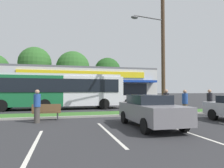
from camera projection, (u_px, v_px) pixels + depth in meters
grass_median at (116, 113)px, 14.48m from camera, size 56.00×2.20×0.12m
curb_lip at (120, 115)px, 13.30m from camera, size 56.00×0.24×0.12m
parking_stripe_0 at (34, 146)px, 6.16m from camera, size 0.12×4.80×0.01m
parking_stripe_1 at (109, 133)px, 8.10m from camera, size 0.12×4.80×0.01m
parking_stripe_2 at (195, 135)px, 7.72m from camera, size 0.12×4.80×0.01m
storefront_building at (82, 85)px, 34.98m from camera, size 24.07×11.72×5.49m
tree_mid_left at (35, 63)px, 39.89m from camera, size 6.46×6.46×10.52m
tree_mid at (73, 68)px, 42.26m from camera, size 7.09×7.09×10.13m
tree_mid_right at (108, 71)px, 45.15m from camera, size 5.99×5.99×9.23m
utility_pole at (162, 44)px, 15.81m from camera, size 3.10×2.39×10.27m
city_bus at (56, 90)px, 18.42m from camera, size 12.34×2.76×3.25m
bus_stop_bench at (47, 112)px, 11.48m from camera, size 1.60×0.45×0.95m
car_0 at (150, 110)px, 9.41m from camera, size 1.94×4.37×1.52m
car_2 at (115, 98)px, 26.24m from camera, size 4.16×1.96×1.54m
car_4 at (65, 98)px, 23.74m from camera, size 4.21×1.86×1.55m
pedestrian_near_bench at (37, 106)px, 10.61m from camera, size 0.36×0.36×1.78m
pedestrian_by_pole at (166, 103)px, 12.91m from camera, size 0.37×0.37×1.81m
pedestrian_mid at (185, 103)px, 12.98m from camera, size 0.36×0.36×1.78m
pedestrian_far at (210, 102)px, 13.78m from camera, size 0.36×0.36×1.81m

